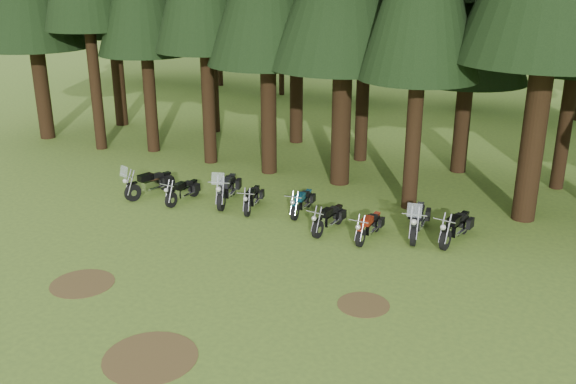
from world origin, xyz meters
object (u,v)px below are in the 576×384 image
(motorcycle_3, at_px, (252,199))
(motorcycle_6, at_px, (369,227))
(motorcycle_7, at_px, (417,221))
(motorcycle_1, at_px, (183,192))
(motorcycle_5, at_px, (328,219))
(motorcycle_2, at_px, (227,190))
(motorcycle_8, at_px, (455,228))
(motorcycle_0, at_px, (150,184))
(motorcycle_4, at_px, (302,203))

(motorcycle_3, bearing_deg, motorcycle_6, -22.21)
(motorcycle_7, bearing_deg, motorcycle_1, 176.18)
(motorcycle_1, relative_size, motorcycle_5, 0.97)
(motorcycle_7, bearing_deg, motorcycle_2, 172.14)
(motorcycle_2, height_order, motorcycle_3, motorcycle_2)
(motorcycle_5, bearing_deg, motorcycle_7, 24.89)
(motorcycle_5, xyz_separation_m, motorcycle_8, (4.00, 1.06, 0.05))
(motorcycle_5, relative_size, motorcycle_7, 0.82)
(motorcycle_0, bearing_deg, motorcycle_7, 21.94)
(motorcycle_4, xyz_separation_m, motorcycle_6, (2.94, -1.04, 0.00))
(motorcycle_6, xyz_separation_m, motorcycle_8, (2.57, 1.07, 0.06))
(motorcycle_0, distance_m, motorcycle_6, 8.97)
(motorcycle_4, relative_size, motorcycle_7, 0.79)
(motorcycle_0, bearing_deg, motorcycle_3, 23.92)
(motorcycle_2, relative_size, motorcycle_6, 1.24)
(motorcycle_2, distance_m, motorcycle_6, 5.97)
(motorcycle_7, relative_size, motorcycle_8, 1.10)
(motorcycle_0, relative_size, motorcycle_2, 0.94)
(motorcycle_3, xyz_separation_m, motorcycle_5, (3.27, -0.55, 0.01))
(motorcycle_4, bearing_deg, motorcycle_7, -6.41)
(motorcycle_4, xyz_separation_m, motorcycle_5, (1.50, -1.03, 0.01))
(motorcycle_4, bearing_deg, motorcycle_0, -175.92)
(motorcycle_8, bearing_deg, motorcycle_2, -169.21)
(motorcycle_3, bearing_deg, motorcycle_1, 174.70)
(motorcycle_0, height_order, motorcycle_2, motorcycle_2)
(motorcycle_2, bearing_deg, motorcycle_4, -12.30)
(motorcycle_7, bearing_deg, motorcycle_0, 175.63)
(motorcycle_1, xyz_separation_m, motorcycle_7, (8.79, 0.90, 0.11))
(motorcycle_5, xyz_separation_m, motorcycle_6, (1.44, -0.02, -0.01))
(motorcycle_0, relative_size, motorcycle_6, 1.16)
(motorcycle_1, distance_m, motorcycle_6, 7.46)
(motorcycle_1, xyz_separation_m, motorcycle_5, (6.02, -0.06, 0.01))
(motorcycle_1, bearing_deg, motorcycle_7, 8.53)
(motorcycle_1, bearing_deg, motorcycle_2, 26.29)
(motorcycle_5, bearing_deg, motorcycle_6, 5.15)
(motorcycle_0, xyz_separation_m, motorcycle_4, (6.04, 1.02, -0.08))
(motorcycle_5, relative_size, motorcycle_6, 1.02)
(motorcycle_1, height_order, motorcycle_5, motorcycle_5)
(motorcycle_1, relative_size, motorcycle_3, 1.02)
(motorcycle_2, bearing_deg, motorcycle_7, -16.13)
(motorcycle_0, relative_size, motorcycle_4, 1.17)
(motorcycle_1, distance_m, motorcycle_3, 2.79)
(motorcycle_7, distance_m, motorcycle_8, 1.24)
(motorcycle_3, distance_m, motorcycle_6, 4.75)
(motorcycle_4, relative_size, motorcycle_5, 0.97)
(motorcycle_4, height_order, motorcycle_7, motorcycle_7)
(motorcycle_0, bearing_deg, motorcycle_6, 16.52)
(motorcycle_4, bearing_deg, motorcycle_6, -25.06)
(motorcycle_5, bearing_deg, motorcycle_2, 176.51)
(motorcycle_3, height_order, motorcycle_5, motorcycle_5)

